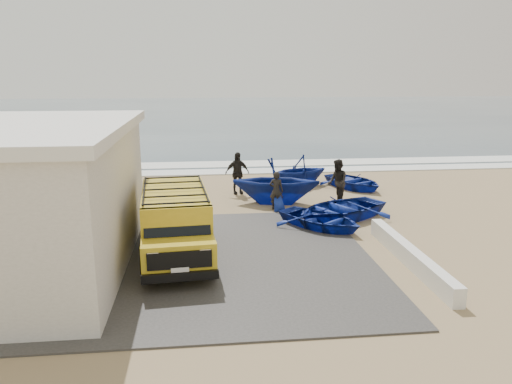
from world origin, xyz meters
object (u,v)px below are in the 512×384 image
van (176,222)px  fisherman_back (237,173)px  fisherman_front (276,191)px  boat_near_left (321,219)px  boat_mid_left (276,181)px  boat_near_right (340,209)px  fisherman_middle (337,182)px  parapet (410,256)px  boat_mid_right (353,181)px  boat_far_left (299,171)px

van → fisherman_back: 8.67m
fisherman_front → boat_near_left: bearing=137.9°
boat_mid_left → boat_near_left: bearing=-152.9°
boat_mid_left → fisherman_back: size_ratio=1.90×
boat_near_right → fisherman_back: bearing=-170.3°
fisherman_middle → parapet: bearing=0.7°
fisherman_middle → fisherman_back: size_ratio=0.99×
boat_near_right → boat_mid_left: bearing=-170.3°
van → boat_mid_right: size_ratio=1.52×
boat_far_left → boat_near_left: bearing=-24.8°
van → boat_far_left: size_ratio=1.71×
van → boat_near_right: bearing=25.1°
boat_far_left → fisherman_back: fisherman_back is taller
van → boat_mid_left: van is taller
fisherman_back → fisherman_middle: bearing=-42.5°
parapet → boat_near_right: (-0.80, 4.95, 0.15)m
boat_near_right → boat_mid_right: (2.16, 5.19, -0.06)m
boat_near_right → fisherman_middle: size_ratio=2.03×
parapet → boat_mid_left: boat_mid_left is taller
fisherman_front → boat_mid_left: bearing=-74.1°
boat_mid_right → van: bearing=-160.2°
fisherman_front → fisherman_middle: (2.79, 0.56, 0.18)m
boat_near_left → fisherman_back: fisherman_back is taller
boat_near_right → boat_mid_left: boat_mid_left is taller
boat_mid_left → fisherman_front: bearing=-176.6°
boat_mid_left → fisherman_middle: 2.70m
boat_near_left → boat_near_right: bearing=7.0°
boat_near_right → fisherman_middle: fisherman_middle is taller
van → boat_near_left: van is taller
boat_near_left → boat_near_right: boat_near_right is taller
parapet → boat_mid_left: size_ratio=1.56×
boat_mid_left → fisherman_front: (-0.14, -1.06, -0.19)m
parapet → fisherman_back: 10.70m
boat_near_left → boat_far_left: boat_far_left is taller
boat_near_right → fisherman_back: (-3.72, 4.72, 0.59)m
boat_near_right → boat_far_left: size_ratio=1.32×
boat_near_right → boat_mid_left: (-2.15, 2.73, 0.59)m
boat_near_right → fisherman_front: 2.86m
boat_near_left → fisherman_front: size_ratio=2.07×
fisherman_middle → van: bearing=-51.0°
boat_near_right → fisherman_front: (-2.29, 1.67, 0.40)m
parapet → fisherman_back: fisherman_back is taller
van → boat_mid_left: size_ratio=1.37×
fisherman_front → fisherman_middle: 2.85m
fisherman_middle → fisherman_front: bearing=-80.3°
boat_near_left → boat_near_right: size_ratio=0.84×
fisherman_front → boat_mid_right: bearing=-118.2°
boat_near_left → fisherman_front: fisherman_front is taller
boat_near_left → boat_mid_left: 4.04m
van → fisherman_front: size_ratio=3.20×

